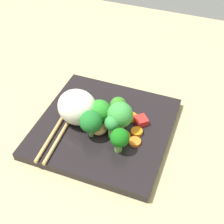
{
  "coord_description": "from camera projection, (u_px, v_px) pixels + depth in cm",
  "views": [
    {
      "loc": [
        -41.47,
        -17.4,
        47.71
      ],
      "look_at": [
        1.94,
        -0.95,
        3.71
      ],
      "focal_mm": 52.33,
      "sensor_mm": 36.0,
      "label": 1
    }
  ],
  "objects": [
    {
      "name": "broccoli_floret_2",
      "position": [
        118.0,
        106.0,
        0.64
      ],
      "size": [
        3.34,
        3.34,
        5.03
      ],
      "color": "#66A643",
      "rests_on": "square_plate"
    },
    {
      "name": "broccoli_floret_3",
      "position": [
        99.0,
        112.0,
        0.62
      ],
      "size": [
        4.54,
        4.54,
        5.6
      ],
      "color": "#74B957",
      "rests_on": "square_plate"
    },
    {
      "name": "chicken_piece_0",
      "position": [
        110.0,
        123.0,
        0.63
      ],
      "size": [
        2.89,
        2.52,
        1.57
      ],
      "primitive_type": "ellipsoid",
      "rotation": [
        0.0,
        0.0,
        6.14
      ],
      "color": "tan",
      "rests_on": "square_plate"
    },
    {
      "name": "ground_plane",
      "position": [
        104.0,
        134.0,
        0.66
      ],
      "size": [
        110.0,
        110.0,
        2.0
      ],
      "primitive_type": "cube",
      "color": "tan"
    },
    {
      "name": "carrot_slice_0",
      "position": [
        123.0,
        136.0,
        0.62
      ],
      "size": [
        2.79,
        2.79,
        0.62
      ],
      "primitive_type": "cylinder",
      "rotation": [
        0.0,
        0.0,
        3.19
      ],
      "color": "orange",
      "rests_on": "square_plate"
    },
    {
      "name": "chopstick_pair",
      "position": [
        63.0,
        123.0,
        0.64
      ],
      "size": [
        20.65,
        3.41,
        0.69
      ],
      "rotation": [
        0.0,
        0.0,
        3.2
      ],
      "color": "tan",
      "rests_on": "square_plate"
    },
    {
      "name": "carrot_slice_2",
      "position": [
        135.0,
        142.0,
        0.61
      ],
      "size": [
        3.15,
        3.15,
        0.61
      ],
      "primitive_type": "cylinder",
      "rotation": [
        0.0,
        0.0,
        1.02
      ],
      "color": "orange",
      "rests_on": "square_plate"
    },
    {
      "name": "carrot_slice_3",
      "position": [
        131.0,
        117.0,
        0.65
      ],
      "size": [
        3.76,
        3.76,
        0.52
      ],
      "primitive_type": "cylinder",
      "rotation": [
        0.0,
        0.0,
        5.77
      ],
      "color": "orange",
      "rests_on": "square_plate"
    },
    {
      "name": "broccoli_floret_1",
      "position": [
        120.0,
        138.0,
        0.58
      ],
      "size": [
        3.51,
        3.51,
        4.91
      ],
      "color": "#71A646",
      "rests_on": "square_plate"
    },
    {
      "name": "chicken_piece_1",
      "position": [
        102.0,
        129.0,
        0.62
      ],
      "size": [
        4.12,
        3.78,
        1.98
      ],
      "primitive_type": "ellipsoid",
      "rotation": [
        0.0,
        0.0,
        2.84
      ],
      "color": "tan",
      "rests_on": "square_plate"
    },
    {
      "name": "rice_mound",
      "position": [
        77.0,
        107.0,
        0.63
      ],
      "size": [
        7.07,
        7.96,
        7.14
      ],
      "primitive_type": "ellipsoid",
      "rotation": [
        0.0,
        0.0,
        1.54
      ],
      "color": "white",
      "rests_on": "square_plate"
    },
    {
      "name": "broccoli_floret_4",
      "position": [
        91.0,
        122.0,
        0.6
      ],
      "size": [
        4.19,
        4.19,
        5.81
      ],
      "color": "#619740",
      "rests_on": "square_plate"
    },
    {
      "name": "carrot_slice_1",
      "position": [
        137.0,
        131.0,
        0.62
      ],
      "size": [
        3.15,
        3.15,
        0.79
      ],
      "primitive_type": "cylinder",
      "rotation": [
        0.0,
        0.0,
        0.64
      ],
      "color": "orange",
      "rests_on": "square_plate"
    },
    {
      "name": "broccoli_floret_0",
      "position": [
        112.0,
        124.0,
        0.6
      ],
      "size": [
        2.94,
        2.94,
        4.75
      ],
      "color": "#63B14F",
      "rests_on": "square_plate"
    },
    {
      "name": "square_plate",
      "position": [
        104.0,
        128.0,
        0.65
      ],
      "size": [
        25.62,
        25.62,
        1.71
      ],
      "primitive_type": "cube",
      "rotation": [
        0.0,
        0.0,
        -0.0
      ],
      "color": "black",
      "rests_on": "ground_plane"
    },
    {
      "name": "broccoli_floret_5",
      "position": [
        120.0,
        115.0,
        0.61
      ],
      "size": [
        4.95,
        4.95,
        6.28
      ],
      "color": "#51933D",
      "rests_on": "square_plate"
    },
    {
      "name": "pepper_chunk_0",
      "position": [
        141.0,
        121.0,
        0.64
      ],
      "size": [
        3.39,
        3.38,
        1.28
      ],
      "primitive_type": "cube",
      "rotation": [
        0.0,
        0.0,
        3.87
      ],
      "color": "red",
      "rests_on": "square_plate"
    }
  ]
}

